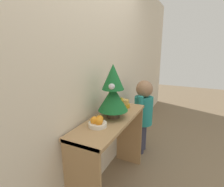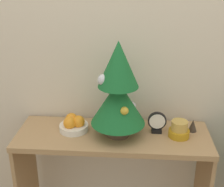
# 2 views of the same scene
# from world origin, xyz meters

# --- Properties ---
(back_wall) EXTENTS (7.00, 0.05, 2.50)m
(back_wall) POSITION_xyz_m (0.00, 0.41, 1.25)
(back_wall) COLOR beige
(back_wall) RESTS_ON ground_plane
(console_table) EXTENTS (1.06, 0.36, 0.81)m
(console_table) POSITION_xyz_m (0.00, 0.18, 0.61)
(console_table) COLOR tan
(console_table) RESTS_ON ground_plane
(mini_tree) EXTENTS (0.29, 0.29, 0.52)m
(mini_tree) POSITION_xyz_m (0.03, 0.18, 1.07)
(mini_tree) COLOR #4C3828
(mini_tree) RESTS_ON console_table
(fruit_bowl) EXTENTS (0.16, 0.16, 0.09)m
(fruit_bowl) POSITION_xyz_m (-0.22, 0.21, 0.85)
(fruit_bowl) COLOR silver
(fruit_bowl) RESTS_ON console_table
(singing_bowl) EXTENTS (0.11, 0.11, 0.09)m
(singing_bowl) POSITION_xyz_m (0.36, 0.18, 0.85)
(singing_bowl) COLOR #B78419
(singing_bowl) RESTS_ON console_table
(desk_clock) EXTENTS (0.10, 0.04, 0.12)m
(desk_clock) POSITION_xyz_m (0.24, 0.22, 0.87)
(desk_clock) COLOR black
(desk_clock) RESTS_ON console_table
(figurine) EXTENTS (0.05, 0.05, 0.07)m
(figurine) POSITION_xyz_m (0.44, 0.25, 0.85)
(figurine) COLOR #382D23
(figurine) RESTS_ON console_table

